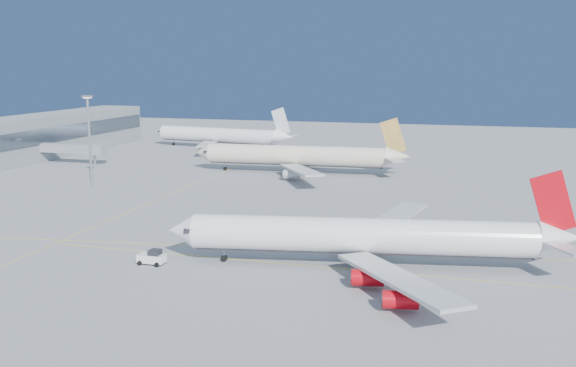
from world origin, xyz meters
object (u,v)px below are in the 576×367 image
at_px(airliner_third, 221,135).
at_px(light_mast, 89,134).
at_px(airliner_virgin, 370,237).
at_px(airliner_etihad, 300,156).
at_px(pushback_tug, 152,257).

distance_m(airliner_third, light_mast, 87.66).
bearing_deg(airliner_virgin, airliner_third, 110.98).
xyz_separation_m(airliner_virgin, light_mast, (-83.06, 48.20, 9.63)).
relative_size(airliner_etihad, airliner_third, 1.06).
distance_m(airliner_virgin, light_mast, 96.51).
distance_m(airliner_virgin, airliner_etihad, 93.33).
height_order(airliner_etihad, pushback_tug, airliner_etihad).
relative_size(airliner_virgin, pushback_tug, 14.83).
bearing_deg(pushback_tug, airliner_third, 108.13).
height_order(airliner_etihad, airliner_third, airliner_etihad).
xyz_separation_m(airliner_third, light_mast, (-2.80, -87.09, 9.53)).
height_order(pushback_tug, light_mast, light_mast).
bearing_deg(airliner_etihad, light_mast, -144.81).
height_order(airliner_virgin, airliner_third, airliner_third).
bearing_deg(light_mast, airliner_etihad, 38.52).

